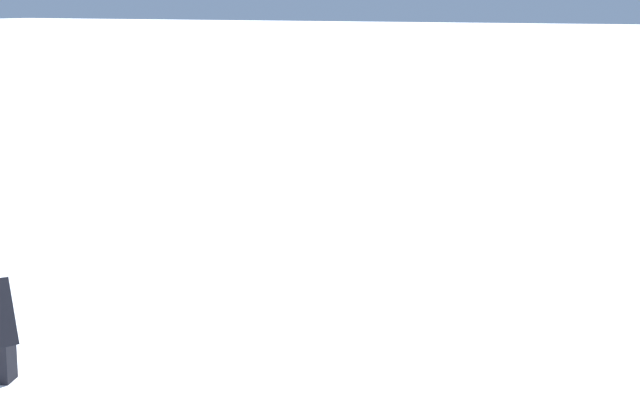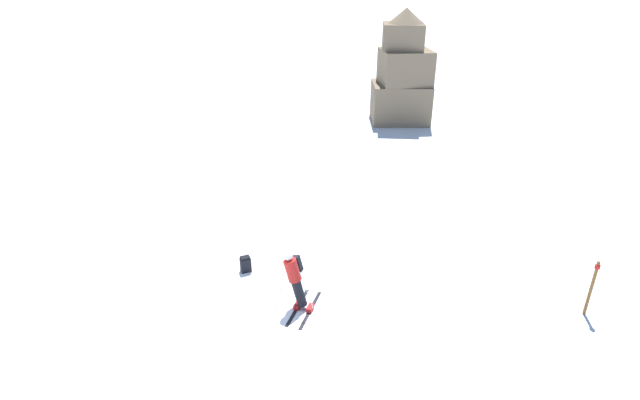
{
  "view_description": "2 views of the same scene",
  "coord_description": "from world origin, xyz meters",
  "views": [
    {
      "loc": [
        6.14,
        -4.33,
        3.18
      ],
      "look_at": [
        1.19,
        4.13,
        1.35
      ],
      "focal_mm": 60.0,
      "sensor_mm": 36.0,
      "label": 1
    },
    {
      "loc": [
        1.64,
        -10.56,
        8.37
      ],
      "look_at": [
        1.56,
        3.81,
        1.35
      ],
      "focal_mm": 28.0,
      "sensor_mm": 36.0,
      "label": 2
    }
  ],
  "objects": []
}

